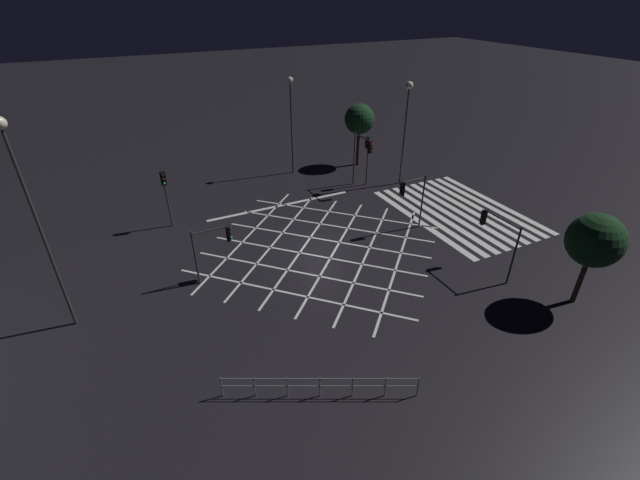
% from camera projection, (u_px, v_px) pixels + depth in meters
% --- Properties ---
extents(ground_plane, '(200.00, 200.00, 0.00)m').
position_uv_depth(ground_plane, '(320.00, 247.00, 27.61)').
color(ground_plane, black).
extents(road_markings, '(17.14, 24.00, 0.01)m').
position_uv_depth(road_markings, '(413.00, 221.00, 30.73)').
color(road_markings, silver).
rests_on(road_markings, ground_plane).
extents(traffic_light_sw_main, '(2.82, 0.36, 3.65)m').
position_uv_depth(traffic_light_sw_main, '(496.00, 230.00, 24.05)').
color(traffic_light_sw_main, '#2D2D30').
rests_on(traffic_light_sw_main, ground_plane).
extents(traffic_light_se_cross, '(0.36, 0.39, 4.17)m').
position_uv_depth(traffic_light_se_cross, '(367.00, 151.00, 34.81)').
color(traffic_light_se_cross, '#2D2D30').
rests_on(traffic_light_se_cross, ground_plane).
extents(traffic_light_se_main, '(2.60, 0.36, 4.50)m').
position_uv_depth(traffic_light_se_main, '(363.00, 151.00, 33.86)').
color(traffic_light_se_main, '#2D2D30').
rests_on(traffic_light_se_main, ground_plane).
extents(traffic_light_median_north, '(0.36, 2.22, 3.35)m').
position_uv_depth(traffic_light_median_north, '(215.00, 241.00, 23.50)').
color(traffic_light_median_north, '#2D2D30').
rests_on(traffic_light_median_north, ground_plane).
extents(traffic_light_median_south, '(0.36, 2.07, 3.84)m').
position_uv_depth(traffic_light_median_south, '(411.00, 193.00, 28.17)').
color(traffic_light_median_south, '#2D2D30').
rests_on(traffic_light_median_south, ground_plane).
extents(traffic_light_ne_main, '(0.39, 0.36, 4.09)m').
position_uv_depth(traffic_light_ne_main, '(165.00, 188.00, 28.57)').
color(traffic_light_ne_main, '#2D2D30').
rests_on(traffic_light_ne_main, ground_plane).
extents(street_lamp_east, '(0.50, 0.50, 8.24)m').
position_uv_depth(street_lamp_east, '(291.00, 108.00, 35.80)').
color(street_lamp_east, '#2D2D30').
rests_on(street_lamp_east, ground_plane).
extents(street_lamp_west, '(0.52, 0.52, 10.30)m').
position_uv_depth(street_lamp_west, '(27.00, 194.00, 17.77)').
color(street_lamp_west, '#2D2D30').
rests_on(street_lamp_west, ground_plane).
extents(street_lamp_far, '(0.59, 0.59, 8.34)m').
position_uv_depth(street_lamp_far, '(407.00, 109.00, 33.44)').
color(street_lamp_far, '#2D2D30').
rests_on(street_lamp_far, ground_plane).
extents(street_tree_near, '(2.68, 2.68, 5.64)m').
position_uv_depth(street_tree_near, '(359.00, 119.00, 38.30)').
color(street_tree_near, '#38281C').
rests_on(street_tree_near, ground_plane).
extents(street_tree_far, '(2.73, 2.73, 5.15)m').
position_uv_depth(street_tree_far, '(595.00, 241.00, 20.99)').
color(street_tree_far, '#38281C').
rests_on(street_tree_far, ground_plane).
extents(pedestrian_railing, '(3.58, 7.19, 1.05)m').
position_uv_depth(pedestrian_railing, '(320.00, 384.00, 17.26)').
color(pedestrian_railing, gray).
rests_on(pedestrian_railing, ground_plane).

